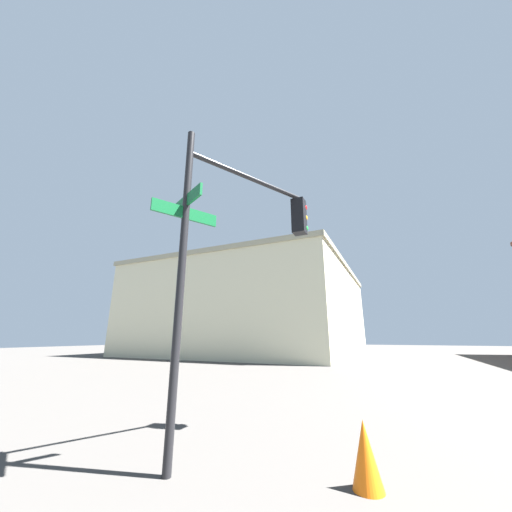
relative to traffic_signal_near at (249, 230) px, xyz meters
The scene contains 3 objects.
traffic_signal_near is the anchor object (origin of this frame).
building_stucco 27.41m from the traffic_signal_near, 114.23° to the left, with size 19.94×23.03×8.57m.
traffic_cone 3.71m from the traffic_signal_near, 12.81° to the right, with size 0.36×0.36×0.73m, color orange.
Camera 1 is at (-4.32, -10.07, 1.70)m, focal length 20.03 mm.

